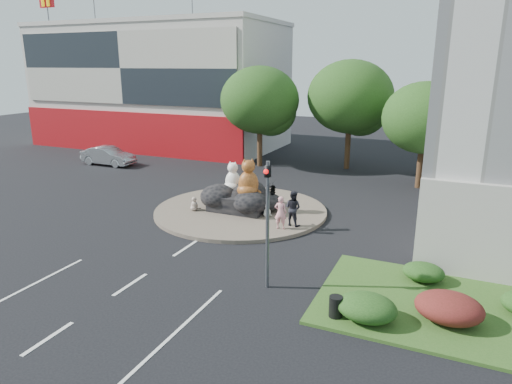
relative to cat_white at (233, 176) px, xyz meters
The scene contains 21 objects.
ground 10.61m from the cat_white, 86.25° to the right, with size 120.00×120.00×0.00m, color black.
roundabout_island 2.06m from the cat_white, 30.05° to the right, with size 10.00×10.00×0.20m, color brown.
rock_plinth 1.57m from the cat_white, 30.05° to the right, with size 3.20×2.60×0.90m, color black, non-canonical shape.
shophouse_block 24.99m from the cat_white, 134.68° to the left, with size 25.20×12.30×17.40m.
grass_verge 14.81m from the cat_white, 30.25° to the right, with size 10.00×6.00×0.12m, color #274D19.
tree_left 12.54m from the cat_white, 105.56° to the left, with size 6.46×6.46×8.27m.
tree_mid 14.61m from the cat_white, 74.65° to the left, with size 6.84×6.84×8.76m.
tree_right 13.98m from the cat_white, 44.76° to the left, with size 5.70×5.70×7.30m.
hedge_near_green 13.57m from the cat_white, 44.14° to the right, with size 2.00×1.60×0.90m, color #1B3E13.
hedge_red 14.86m from the cat_white, 34.57° to the right, with size 2.20×1.76×0.99m, color #4B1B14.
hedge_back_green 12.60m from the cat_white, 26.58° to the right, with size 1.60×1.28×0.72m, color #1B3E13.
traffic_light 10.32m from the cat_white, 55.47° to the right, with size 0.44×1.24×5.00m.
street_lamp 13.94m from the cat_white, 10.06° to the right, with size 2.34×0.22×8.06m.
cat_white is the anchor object (origin of this frame).
cat_tabby 1.44m from the cat_white, 25.41° to the right, with size 1.33×1.15×2.21m, color #B66126, non-canonical shape.
kitten_calico 2.76m from the cat_white, 133.78° to the right, with size 0.50×0.43×0.84m, color silver, non-canonical shape.
kitten_white 3.17m from the cat_white, 21.73° to the right, with size 0.44×0.38×0.74m, color white, non-canonical shape.
pedestrian_pink 4.84m from the cat_white, 32.64° to the right, with size 0.63×0.41×1.72m, color pink.
pedestrian_dark 4.83m from the cat_white, 22.43° to the right, with size 0.91×0.71×1.87m, color black.
parked_car 16.76m from the cat_white, 156.45° to the left, with size 1.68×4.82×1.59m, color #A1A4A9.
litter_bin 13.05m from the cat_white, 47.87° to the right, with size 0.46×0.46×0.73m, color black.
Camera 1 is at (11.12, -12.86, 8.36)m, focal length 32.00 mm.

